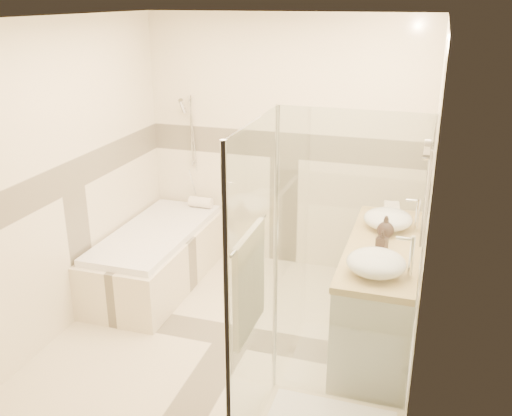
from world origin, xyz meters
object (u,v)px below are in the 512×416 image
(vessel_sink_near, at_px, (388,219))
(amenity_bottle_b, at_px, (386,227))
(vessel_sink_far, at_px, (376,263))
(bathtub, at_px, (157,254))
(shower_enclosure, at_px, (311,373))
(vanity, at_px, (381,293))
(amenity_bottle_a, at_px, (382,241))

(vessel_sink_near, distance_m, amenity_bottle_b, 0.19)
(vessel_sink_near, height_order, vessel_sink_far, vessel_sink_far)
(bathtub, height_order, shower_enclosure, shower_enclosure)
(vessel_sink_near, bearing_deg, bathtub, 179.69)
(shower_enclosure, bearing_deg, vessel_sink_far, 70.08)
(vanity, bearing_deg, amenity_bottle_b, 97.90)
(bathtub, xyz_separation_m, amenity_bottle_a, (2.13, -0.48, 0.63))
(amenity_bottle_b, bearing_deg, vanity, -82.10)
(shower_enclosure, height_order, amenity_bottle_b, shower_enclosure)
(vanity, xyz_separation_m, amenity_bottle_b, (-0.02, 0.14, 0.51))
(amenity_bottle_a, relative_size, amenity_bottle_b, 0.95)
(vessel_sink_near, xyz_separation_m, vessel_sink_far, (0.00, -0.86, 0.00))
(shower_enclosure, bearing_deg, vessel_sink_near, 80.38)
(bathtub, height_order, vessel_sink_far, vessel_sink_far)
(vessel_sink_near, height_order, amenity_bottle_a, amenity_bottle_a)
(vanity, height_order, vessel_sink_near, vessel_sink_near)
(vanity, bearing_deg, bathtub, 170.75)
(vessel_sink_far, height_order, amenity_bottle_b, amenity_bottle_b)
(bathtub, bearing_deg, shower_enclosure, -41.10)
(bathtub, distance_m, vessel_sink_far, 2.38)
(shower_enclosure, xyz_separation_m, amenity_bottle_a, (0.27, 1.14, 0.43))
(bathtub, bearing_deg, amenity_bottle_b, -5.53)
(vanity, height_order, amenity_bottle_a, amenity_bottle_a)
(vessel_sink_far, bearing_deg, bathtub, 157.83)
(amenity_bottle_a, bearing_deg, bathtub, 167.25)
(bathtub, height_order, amenity_bottle_b, amenity_bottle_b)
(bathtub, distance_m, vanity, 2.18)
(shower_enclosure, height_order, vessel_sink_near, shower_enclosure)
(vessel_sink_near, bearing_deg, vanity, -86.62)
(amenity_bottle_a, xyz_separation_m, amenity_bottle_b, (0.00, 0.28, 0.00))
(bathtub, distance_m, vessel_sink_near, 2.22)
(vessel_sink_near, bearing_deg, amenity_bottle_a, -90.00)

